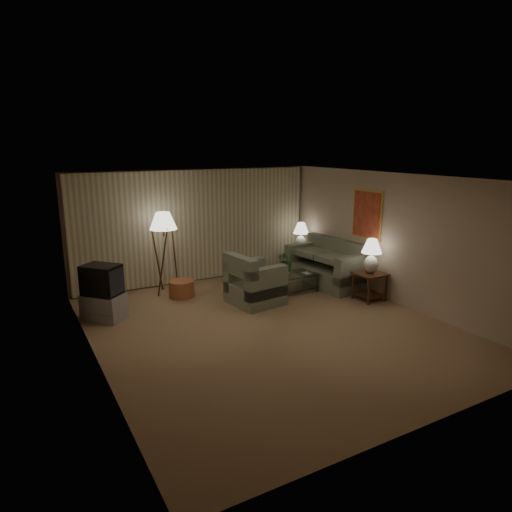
% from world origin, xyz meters
% --- Properties ---
extents(ground, '(7.00, 7.00, 0.00)m').
position_xyz_m(ground, '(0.00, 0.00, 0.00)').
color(ground, '#9A7055').
rests_on(ground, ground).
extents(room_shell, '(6.04, 7.02, 2.72)m').
position_xyz_m(room_shell, '(0.02, 1.51, 1.75)').
color(room_shell, '#C3B096').
rests_on(room_shell, ground).
extents(sofa, '(2.12, 1.38, 0.85)m').
position_xyz_m(sofa, '(2.50, 1.60, 0.42)').
color(sofa, gray).
rests_on(sofa, ground).
extents(armchair, '(1.23, 1.19, 0.84)m').
position_xyz_m(armchair, '(0.41, 1.26, 0.42)').
color(armchair, gray).
rests_on(armchair, ground).
extents(side_table_near, '(0.59, 0.59, 0.60)m').
position_xyz_m(side_table_near, '(2.65, 0.25, 0.42)').
color(side_table_near, '#341A0E').
rests_on(side_table_near, ground).
extents(side_table_far, '(0.49, 0.41, 0.60)m').
position_xyz_m(side_table_far, '(2.65, 2.85, 0.40)').
color(side_table_far, '#341A0E').
rests_on(side_table_far, ground).
extents(table_lamp_near, '(0.43, 0.43, 0.74)m').
position_xyz_m(table_lamp_near, '(2.65, 0.25, 1.03)').
color(table_lamp_near, white).
rests_on(table_lamp_near, side_table_near).
extents(table_lamp_far, '(0.40, 0.40, 0.70)m').
position_xyz_m(table_lamp_far, '(2.65, 2.85, 1.01)').
color(table_lamp_far, white).
rests_on(table_lamp_far, side_table_far).
extents(coffee_table, '(1.20, 0.65, 0.41)m').
position_xyz_m(coffee_table, '(1.49, 1.50, 0.28)').
color(coffee_table, silver).
rests_on(coffee_table, ground).
extents(tv_cabinet, '(1.23, 1.23, 0.50)m').
position_xyz_m(tv_cabinet, '(-2.55, 1.86, 0.25)').
color(tv_cabinet, '#9C9C9E').
rests_on(tv_cabinet, ground).
extents(crt_tv, '(1.14, 1.14, 0.57)m').
position_xyz_m(crt_tv, '(-2.55, 1.86, 0.79)').
color(crt_tv, black).
rests_on(crt_tv, tv_cabinet).
extents(floor_lamp, '(0.59, 0.59, 1.83)m').
position_xyz_m(floor_lamp, '(-1.01, 2.82, 0.96)').
color(floor_lamp, '#341A0E').
rests_on(floor_lamp, ground).
extents(ottoman, '(0.63, 0.63, 0.37)m').
position_xyz_m(ottoman, '(-0.80, 2.40, 0.18)').
color(ottoman, '#B4643D').
rests_on(ottoman, ground).
extents(vase, '(0.17, 0.17, 0.14)m').
position_xyz_m(vase, '(1.34, 1.50, 0.49)').
color(vase, white).
rests_on(vase, coffee_table).
extents(flowers, '(0.49, 0.44, 0.49)m').
position_xyz_m(flowers, '(1.34, 1.50, 0.80)').
color(flowers, '#2D652E').
rests_on(flowers, vase).
extents(book, '(0.16, 0.22, 0.02)m').
position_xyz_m(book, '(1.74, 1.40, 0.42)').
color(book, olive).
rests_on(book, coffee_table).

